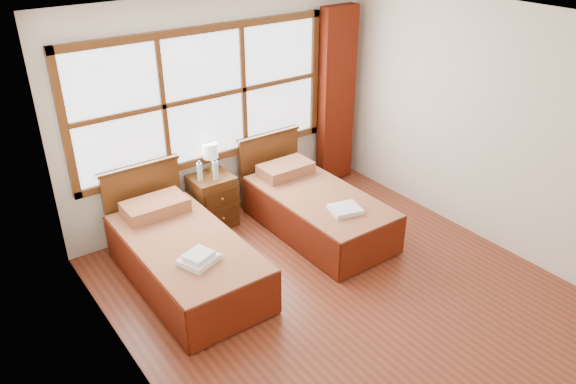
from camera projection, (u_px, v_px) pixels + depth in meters
floor at (347, 298)px, 5.47m from camera, size 4.50×4.50×0.00m
ceiling at (364, 26)px, 4.26m from camera, size 4.50×4.50×0.00m
wall_back at (223, 109)px, 6.48m from camera, size 4.00×0.00×4.00m
wall_left at (135, 256)px, 3.83m from camera, size 0.00×4.50×4.50m
wall_right at (496, 129)px, 5.91m from camera, size 0.00×4.50×4.50m
window at (205, 97)px, 6.22m from camera, size 3.16×0.06×1.56m
curtain at (336, 97)px, 7.27m from camera, size 0.50×0.16×2.30m
bed_left at (184, 256)px, 5.61m from camera, size 0.98×2.00×0.94m
bed_right at (315, 208)px, 6.49m from camera, size 0.94×1.96×0.91m
nightstand at (213, 201)px, 6.57m from camera, size 0.47×0.47×0.63m
towels_left at (199, 258)px, 5.13m from camera, size 0.40×0.38×0.10m
towels_right at (345, 209)px, 6.00m from camera, size 0.37×0.35×0.05m
lamp at (210, 151)px, 6.45m from camera, size 0.18×0.18×0.35m
bottle_near at (200, 171)px, 6.30m from camera, size 0.06×0.06×0.23m
bottle_far at (215, 170)px, 6.31m from camera, size 0.07×0.07×0.25m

